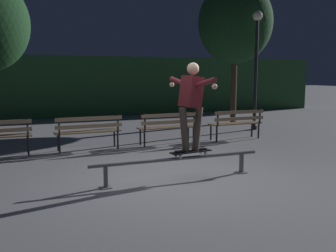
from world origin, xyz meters
The scene contains 10 objects.
ground_plane centered at (0.00, 0.00, 0.00)m, with size 90.00×90.00×0.00m, color gray.
hedge_backdrop centered at (0.00, 10.87, 1.32)m, with size 24.00×1.20×2.65m, color #2D5B33.
grind_rail centered at (0.00, -0.05, 0.32)m, with size 3.16×0.18×0.41m.
skateboard centered at (0.24, -0.05, 0.48)m, with size 0.80×0.31×0.09m.
skateboarder centered at (0.24, -0.05, 1.42)m, with size 0.63×1.40×1.56m.
park_bench_left_center centered at (-1.04, 3.08, 0.54)m, with size 1.61×0.47×0.88m.
park_bench_right_center centered at (1.05, 3.08, 0.54)m, with size 1.61×0.47×0.88m.
park_bench_rightmost centered at (3.15, 3.08, 0.54)m, with size 1.61×0.47×0.88m.
tree_far_right centered at (5.00, 6.31, 3.74)m, with size 2.74×2.74×5.26m.
lamp_post_right centered at (4.76, 4.57, 2.48)m, with size 0.32×0.32×3.90m.
Camera 1 is at (-2.51, -5.89, 1.84)m, focal length 39.55 mm.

